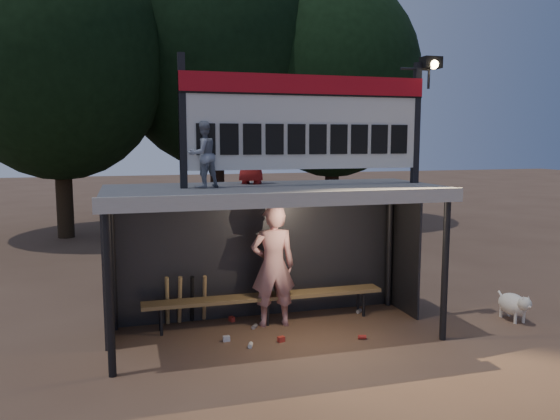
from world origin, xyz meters
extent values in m
plane|color=brown|center=(0.00, 0.00, 0.00)|extent=(80.00, 80.00, 0.00)
imported|color=silver|center=(0.09, 0.42, 0.99)|extent=(0.76, 0.53, 1.98)
imported|color=gray|center=(-1.07, -0.03, 2.80)|extent=(0.58, 0.54, 0.96)
imported|color=#A31B19|center=(-0.24, 0.50, 2.85)|extent=(0.62, 0.55, 1.06)
cube|color=#434346|center=(0.00, 0.00, 2.26)|extent=(5.00, 2.00, 0.12)
cube|color=beige|center=(0.00, -1.02, 2.22)|extent=(5.10, 0.06, 0.20)
cylinder|color=black|center=(-2.40, -0.90, 1.10)|extent=(0.10, 0.10, 2.20)
cylinder|color=black|center=(2.40, -0.90, 1.10)|extent=(0.10, 0.10, 2.20)
cylinder|color=black|center=(-2.40, 0.90, 1.10)|extent=(0.10, 0.10, 2.20)
cylinder|color=black|center=(2.40, 0.90, 1.10)|extent=(0.10, 0.10, 2.20)
cube|color=black|center=(0.00, 1.00, 1.10)|extent=(5.00, 0.04, 2.20)
cube|color=black|center=(-2.50, 0.50, 1.10)|extent=(0.04, 1.00, 2.20)
cube|color=black|center=(2.50, 0.50, 1.10)|extent=(0.04, 1.00, 2.20)
cylinder|color=black|center=(0.00, 1.00, 2.15)|extent=(5.00, 0.06, 0.06)
cube|color=black|center=(-1.35, 0.00, 3.27)|extent=(0.10, 0.10, 1.90)
cube|color=black|center=(2.35, 0.00, 3.27)|extent=(0.10, 0.10, 1.90)
cube|color=silver|center=(0.50, 0.00, 3.27)|extent=(3.80, 0.08, 1.40)
cube|color=#A30B15|center=(0.50, -0.05, 3.83)|extent=(3.80, 0.04, 0.28)
cube|color=black|center=(0.50, -0.06, 3.68)|extent=(3.80, 0.02, 0.03)
cube|color=black|center=(-1.03, -0.05, 3.02)|extent=(0.27, 0.03, 0.45)
cube|color=black|center=(-0.69, -0.05, 3.02)|extent=(0.27, 0.03, 0.45)
cube|color=black|center=(-0.35, -0.05, 3.02)|extent=(0.27, 0.03, 0.45)
cube|color=black|center=(-0.01, -0.05, 3.02)|extent=(0.27, 0.03, 0.45)
cube|color=black|center=(0.33, -0.05, 3.02)|extent=(0.27, 0.03, 0.45)
cube|color=black|center=(0.67, -0.05, 3.02)|extent=(0.27, 0.03, 0.45)
cube|color=black|center=(1.01, -0.05, 3.02)|extent=(0.27, 0.03, 0.45)
cube|color=black|center=(1.35, -0.05, 3.02)|extent=(0.27, 0.03, 0.45)
cube|color=black|center=(1.69, -0.05, 3.02)|extent=(0.27, 0.03, 0.45)
cube|color=black|center=(2.03, -0.05, 3.02)|extent=(0.27, 0.03, 0.45)
cylinder|color=black|center=(2.30, 0.00, 4.12)|extent=(0.50, 0.04, 0.04)
cylinder|color=black|center=(2.55, 0.00, 3.97)|extent=(0.04, 0.04, 0.30)
cube|color=black|center=(2.55, -0.05, 4.22)|extent=(0.30, 0.22, 0.18)
sphere|color=#FFD88C|center=(2.55, -0.14, 4.18)|extent=(0.14, 0.14, 0.14)
cube|color=olive|center=(0.00, 0.55, 0.45)|extent=(4.00, 0.35, 0.06)
cylinder|color=black|center=(-1.70, 0.43, 0.23)|extent=(0.05, 0.05, 0.45)
cylinder|color=black|center=(-1.70, 0.67, 0.23)|extent=(0.05, 0.05, 0.45)
cylinder|color=black|center=(0.00, 0.43, 0.23)|extent=(0.05, 0.05, 0.45)
cylinder|color=black|center=(0.00, 0.67, 0.23)|extent=(0.05, 0.05, 0.45)
cylinder|color=black|center=(1.70, 0.43, 0.23)|extent=(0.05, 0.05, 0.45)
cylinder|color=black|center=(1.70, 0.67, 0.23)|extent=(0.05, 0.05, 0.45)
cylinder|color=black|center=(-4.00, 10.00, 1.87)|extent=(0.50, 0.50, 3.74)
ellipsoid|color=black|center=(-4.00, 10.00, 5.53)|extent=(6.46, 6.46, 7.48)
cylinder|color=black|center=(1.00, 11.50, 2.09)|extent=(0.50, 0.50, 4.18)
ellipsoid|color=black|center=(1.00, 11.50, 6.18)|extent=(7.22, 7.22, 8.36)
cylinder|color=black|center=(5.00, 10.50, 1.76)|extent=(0.50, 0.50, 3.52)
ellipsoid|color=black|center=(5.00, 10.50, 5.20)|extent=(6.08, 6.08, 7.04)
ellipsoid|color=silver|center=(4.03, -0.42, 0.27)|extent=(0.36, 0.58, 0.36)
sphere|color=beige|center=(4.03, -0.70, 0.36)|extent=(0.22, 0.22, 0.22)
cone|color=beige|center=(4.03, -0.80, 0.34)|extent=(0.10, 0.10, 0.10)
cone|color=beige|center=(3.98, -0.72, 0.46)|extent=(0.06, 0.06, 0.07)
cone|color=beige|center=(4.08, -0.72, 0.46)|extent=(0.06, 0.06, 0.07)
cylinder|color=beige|center=(3.95, -0.60, 0.09)|extent=(0.05, 0.05, 0.18)
cylinder|color=silver|center=(4.11, -0.60, 0.09)|extent=(0.05, 0.05, 0.18)
cylinder|color=beige|center=(3.95, -0.24, 0.09)|extent=(0.05, 0.05, 0.18)
cylinder|color=beige|center=(4.11, -0.24, 0.09)|extent=(0.05, 0.05, 0.18)
cylinder|color=white|center=(4.03, -0.12, 0.34)|extent=(0.04, 0.16, 0.14)
cylinder|color=#A6844D|center=(-1.57, 0.82, 0.43)|extent=(0.08, 0.27, 0.84)
cylinder|color=#A7824D|center=(-1.37, 0.82, 0.43)|extent=(0.08, 0.30, 0.83)
cylinder|color=black|center=(-1.17, 0.82, 0.43)|extent=(0.08, 0.33, 0.83)
cylinder|color=#9E794A|center=(-0.97, 0.82, 0.43)|extent=(0.08, 0.35, 0.82)
cube|color=red|center=(-0.53, 0.79, 0.04)|extent=(0.10, 0.12, 0.08)
cylinder|color=#B9B9BF|center=(-0.24, 0.34, 0.04)|extent=(0.12, 0.14, 0.07)
cube|color=silver|center=(0.03, 0.75, 0.04)|extent=(0.11, 0.12, 0.08)
cylinder|color=#AD251D|center=(1.23, -0.56, 0.04)|extent=(0.13, 0.10, 0.07)
cube|color=silver|center=(-0.78, -0.08, 0.04)|extent=(0.10, 0.07, 0.08)
cylinder|color=silver|center=(-0.48, -0.43, 0.04)|extent=(0.10, 0.14, 0.07)
cube|color=red|center=(0.01, -0.33, 0.04)|extent=(0.12, 0.10, 0.08)
cylinder|color=silver|center=(1.70, 0.61, 0.04)|extent=(0.13, 0.13, 0.07)
camera|label=1|loc=(-2.14, -7.90, 3.01)|focal=35.00mm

